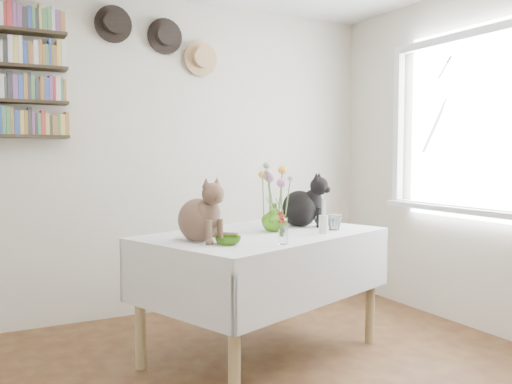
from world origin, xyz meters
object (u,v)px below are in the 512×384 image
tabby_cat (198,208)px  dining_table (263,263)px  flower_vase (275,217)px  black_cat (300,199)px

tabby_cat → dining_table: bearing=-1.9°
dining_table → flower_vase: size_ratio=9.50×
flower_vase → dining_table: bearing=-172.6°
black_cat → flower_vase: 0.34m
black_cat → flower_vase: black_cat is taller
black_cat → dining_table: bearing=162.2°
black_cat → flower_vase: size_ratio=2.09×
black_cat → tabby_cat: bearing=156.5°
dining_table → flower_vase: (0.09, 0.01, 0.28)m
tabby_cat → flower_vase: (0.57, 0.12, -0.10)m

